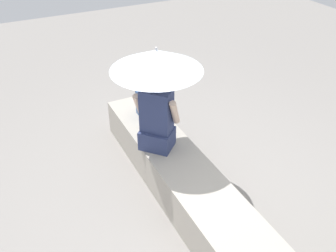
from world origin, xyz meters
The scene contains 5 objects.
ground_plane centered at (0.00, 0.00, 0.00)m, with size 14.00×14.00×0.00m, color gray.
stone_bench centered at (0.00, 0.00, 0.22)m, with size 2.99×0.57×0.44m, color #A8A093.
person_seated centered at (-0.32, -0.11, 0.83)m, with size 0.48×0.46×0.90m.
parasol centered at (-0.39, -0.06, 1.44)m, with size 0.94×0.94×1.13m.
handbag_black centered at (-0.96, 0.04, 0.61)m, with size 0.26×0.19×0.34m.
Camera 1 is at (2.72, -1.49, 2.94)m, focal length 40.22 mm.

